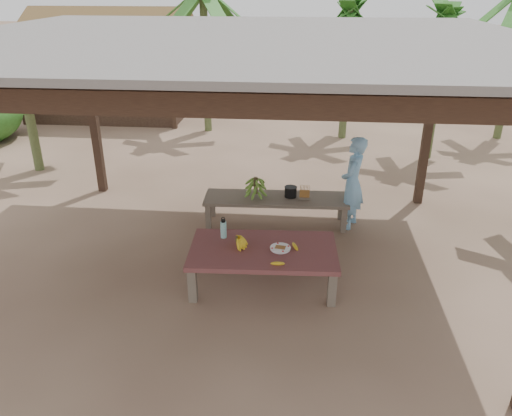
# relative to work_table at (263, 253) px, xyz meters

# --- Properties ---
(ground) EXTENTS (80.00, 80.00, 0.00)m
(ground) POSITION_rel_work_table_xyz_m (-0.35, 0.47, -0.43)
(ground) COLOR brown
(ground) RESTS_ON ground
(pavilion) EXTENTS (6.60, 5.60, 2.95)m
(pavilion) POSITION_rel_work_table_xyz_m (-0.36, 0.46, 2.34)
(pavilion) COLOR black
(pavilion) RESTS_ON ground
(work_table) EXTENTS (1.84, 1.08, 0.50)m
(work_table) POSITION_rel_work_table_xyz_m (0.00, 0.00, 0.00)
(work_table) COLOR brown
(work_table) RESTS_ON ground
(bench) EXTENTS (2.22, 0.68, 0.45)m
(bench) POSITION_rel_work_table_xyz_m (0.06, 1.71, -0.04)
(bench) COLOR brown
(bench) RESTS_ON ground
(ripe_banana_bunch) EXTENTS (0.30, 0.27, 0.15)m
(ripe_banana_bunch) POSITION_rel_work_table_xyz_m (-0.33, 0.02, 0.14)
(ripe_banana_bunch) COLOR yellow
(ripe_banana_bunch) RESTS_ON work_table
(plate) EXTENTS (0.25, 0.25, 0.04)m
(plate) POSITION_rel_work_table_xyz_m (0.21, -0.01, 0.08)
(plate) COLOR white
(plate) RESTS_ON work_table
(loose_banana_front) EXTENTS (0.18, 0.10, 0.04)m
(loose_banana_front) POSITION_rel_work_table_xyz_m (0.20, -0.37, 0.09)
(loose_banana_front) COLOR yellow
(loose_banana_front) RESTS_ON work_table
(loose_banana_side) EXTENTS (0.11, 0.17, 0.04)m
(loose_banana_side) POSITION_rel_work_table_xyz_m (0.39, 0.05, 0.09)
(loose_banana_side) COLOR yellow
(loose_banana_side) RESTS_ON work_table
(water_flask) EXTENTS (0.08, 0.08, 0.29)m
(water_flask) POSITION_rel_work_table_xyz_m (-0.53, 0.25, 0.19)
(water_flask) COLOR #3EC4C0
(water_flask) RESTS_ON work_table
(green_banana_stalk) EXTENTS (0.30, 0.30, 0.33)m
(green_banana_stalk) POSITION_rel_work_table_xyz_m (-0.25, 1.70, 0.18)
(green_banana_stalk) COLOR #598C2D
(green_banana_stalk) RESTS_ON bench
(cooking_pot) EXTENTS (0.18, 0.18, 0.16)m
(cooking_pot) POSITION_rel_work_table_xyz_m (0.28, 1.75, 0.09)
(cooking_pot) COLOR black
(cooking_pot) RESTS_ON bench
(skewer_rack) EXTENTS (0.18, 0.09, 0.24)m
(skewer_rack) POSITION_rel_work_table_xyz_m (0.49, 1.67, 0.14)
(skewer_rack) COLOR #A57F47
(skewer_rack) RESTS_ON bench
(woman) EXTENTS (0.50, 0.61, 1.43)m
(woman) POSITION_rel_work_table_xyz_m (1.21, 1.74, 0.28)
(woman) COLOR #6BA1CB
(woman) RESTS_ON ground
(hut) EXTENTS (4.40, 3.43, 2.85)m
(hut) POSITION_rel_work_table_xyz_m (-4.85, 8.47, 0.67)
(hut) COLOR black
(hut) RESTS_ON ground
(banana_plant_ne) EXTENTS (1.80, 1.80, 3.05)m
(banana_plant_ne) POSITION_rel_work_table_xyz_m (3.12, 5.21, 2.13)
(banana_plant_ne) COLOR #596638
(banana_plant_ne) RESTS_ON ground
(banana_plant_n) EXTENTS (1.80, 1.80, 3.09)m
(banana_plant_n) POSITION_rel_work_table_xyz_m (1.39, 6.55, 2.17)
(banana_plant_n) COLOR #596638
(banana_plant_n) RESTS_ON ground
(banana_plant_nw) EXTENTS (1.80, 1.80, 3.55)m
(banana_plant_nw) POSITION_rel_work_table_xyz_m (-1.95, 6.85, 2.62)
(banana_plant_nw) COLOR #596638
(banana_plant_nw) RESTS_ON ground
(banana_plant_w) EXTENTS (1.80, 1.80, 2.48)m
(banana_plant_w) POSITION_rel_work_table_xyz_m (-4.83, 3.70, 1.58)
(banana_plant_w) COLOR #596638
(banana_plant_w) RESTS_ON ground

